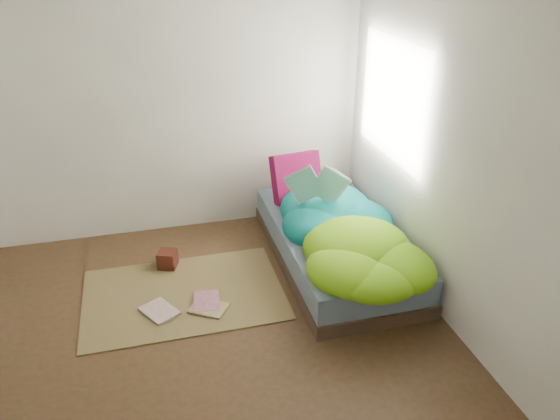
{
  "coord_description": "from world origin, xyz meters",
  "views": [
    {
      "loc": [
        -0.33,
        -3.2,
        2.64
      ],
      "look_at": [
        0.72,
        0.75,
        0.57
      ],
      "focal_mm": 35.0,
      "sensor_mm": 36.0,
      "label": 1
    }
  ],
  "objects_px": {
    "wooden_box": "(167,259)",
    "floor_book_b": "(193,303)",
    "pillow_magenta": "(296,178)",
    "floor_book_a": "(148,317)",
    "bed": "(335,245)",
    "open_book": "(317,175)"
  },
  "relations": [
    {
      "from": "floor_book_a",
      "to": "floor_book_b",
      "type": "height_order",
      "value": "floor_book_b"
    },
    {
      "from": "open_book",
      "to": "floor_book_a",
      "type": "bearing_deg",
      "value": -142.34
    },
    {
      "from": "pillow_magenta",
      "to": "floor_book_b",
      "type": "height_order",
      "value": "pillow_magenta"
    },
    {
      "from": "pillow_magenta",
      "to": "floor_book_a",
      "type": "height_order",
      "value": "pillow_magenta"
    },
    {
      "from": "wooden_box",
      "to": "floor_book_b",
      "type": "distance_m",
      "value": 0.63
    },
    {
      "from": "open_book",
      "to": "floor_book_a",
      "type": "relative_size",
      "value": 1.55
    },
    {
      "from": "bed",
      "to": "wooden_box",
      "type": "relative_size",
      "value": 13.12
    },
    {
      "from": "wooden_box",
      "to": "floor_book_a",
      "type": "height_order",
      "value": "wooden_box"
    },
    {
      "from": "pillow_magenta",
      "to": "wooden_box",
      "type": "bearing_deg",
      "value": -172.02
    },
    {
      "from": "pillow_magenta",
      "to": "floor_book_a",
      "type": "distance_m",
      "value": 1.92
    },
    {
      "from": "pillow_magenta",
      "to": "floor_book_b",
      "type": "xyz_separation_m",
      "value": [
        -1.13,
        -0.98,
        -0.55
      ]
    },
    {
      "from": "bed",
      "to": "open_book",
      "type": "bearing_deg",
      "value": 143.43
    },
    {
      "from": "floor_book_b",
      "to": "bed",
      "type": "bearing_deg",
      "value": 20.84
    },
    {
      "from": "open_book",
      "to": "wooden_box",
      "type": "bearing_deg",
      "value": -168.97
    },
    {
      "from": "floor_book_b",
      "to": "floor_book_a",
      "type": "bearing_deg",
      "value": -158.87
    },
    {
      "from": "floor_book_b",
      "to": "pillow_magenta",
      "type": "bearing_deg",
      "value": 47.44
    },
    {
      "from": "pillow_magenta",
      "to": "floor_book_a",
      "type": "xyz_separation_m",
      "value": [
        -1.49,
        -1.07,
        -0.55
      ]
    },
    {
      "from": "open_book",
      "to": "floor_book_b",
      "type": "distance_m",
      "value": 1.47
    },
    {
      "from": "open_book",
      "to": "bed",
      "type": "bearing_deg",
      "value": -18.31
    },
    {
      "from": "wooden_box",
      "to": "open_book",
      "type": "bearing_deg",
      "value": -7.24
    },
    {
      "from": "wooden_box",
      "to": "floor_book_a",
      "type": "xyz_separation_m",
      "value": [
        -0.21,
        -0.7,
        -0.07
      ]
    },
    {
      "from": "wooden_box",
      "to": "floor_book_a",
      "type": "distance_m",
      "value": 0.73
    }
  ]
}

